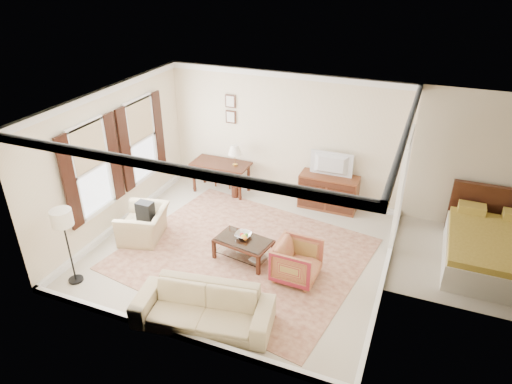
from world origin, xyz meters
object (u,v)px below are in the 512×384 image
Objects in this scene: coffee_table at (244,244)px; striped_armchair at (297,260)px; sofa at (203,303)px; sideboard at (328,192)px; tv at (331,158)px; writing_desk at (221,167)px; club_armchair at (143,219)px.

coffee_table is 1.44× the size of striped_armchair.
sofa is at bearing -87.02° from coffee_table.
sideboard is 0.60× the size of sofa.
coffee_table is 1.78m from sofa.
sideboard is 1.45× the size of tv.
striped_armchair is at bearing -43.14° from writing_desk.
sofa is at bearing 150.46° from striped_armchair.
striped_armchair is at bearing 92.19° from tv.
striped_armchair is 3.23m from club_armchair.
writing_desk is 1.22× the size of coffee_table.
writing_desk is 1.38× the size of club_armchair.
sideboard reaches higher than striped_armchair.
striped_armchair is 0.79× the size of club_armchair.
tv is 4.11m from club_armchair.
tv is 1.15× the size of striped_armchair.
sofa reaches higher than coffee_table.
coffee_table is 1.10m from striped_armchair.
tv is 0.91× the size of club_armchair.
tv is 0.80× the size of coffee_table.
striped_armchair reaches higher than writing_desk.
tv is at bearing 4.38° from striped_armchair.
striped_armchair is 1.89m from sofa.
writing_desk is at bearing 49.05° from striped_armchair.
sideboard is (2.57, 0.16, -0.23)m from writing_desk.
striped_armchair is at bearing 73.94° from club_armchair.
writing_desk is at bearing -176.40° from sideboard.
sofa is at bearing -67.84° from writing_desk.
writing_desk is 2.64m from tv.
tv reaches higher than sofa.
writing_desk is at bearing 102.93° from sofa.
writing_desk is at bearing 3.15° from tv.
tv reaches higher than striped_armchair.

